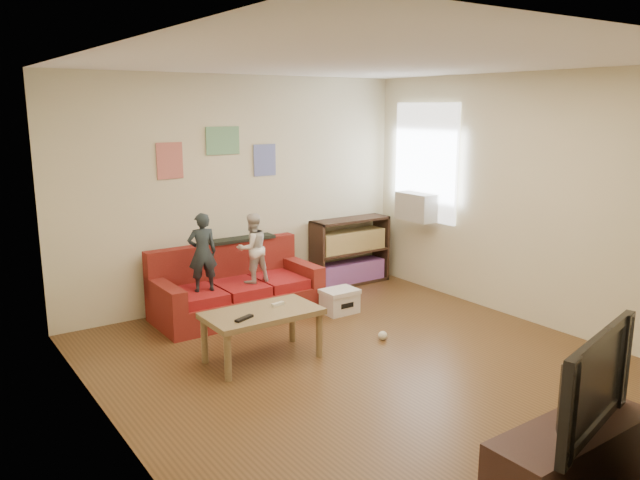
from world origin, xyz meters
TOP-DOWN VIEW (x-y plane):
  - room_shell at (0.00, 0.00)m, footprint 4.52×5.02m
  - sofa at (-0.32, 2.05)m, footprint 1.86×0.86m
  - child_a at (-0.77, 1.89)m, footprint 0.35×0.26m
  - child_b at (-0.17, 1.89)m, footprint 0.40×0.32m
  - coffee_table at (-0.72, 0.71)m, footprint 1.07×0.59m
  - remote at (-0.97, 0.59)m, footprint 0.21×0.12m
  - game_controller at (-0.52, 0.76)m, footprint 0.14×0.06m
  - bookshelf at (1.52, 2.30)m, footprint 1.11×0.33m
  - window at (2.22, 1.65)m, footprint 0.04×1.08m
  - ac_unit at (2.10, 1.65)m, footprint 0.28×0.55m
  - artwork_left at (-0.85, 2.48)m, footprint 0.30×0.01m
  - artwork_center at (-0.20, 2.48)m, footprint 0.42×0.01m
  - artwork_right at (0.35, 2.48)m, footprint 0.30×0.01m
  - file_box at (0.69, 1.40)m, footprint 0.40×0.31m
  - tv_stand at (-0.21, -2.19)m, footprint 1.23×0.43m
  - television at (-0.21, -2.19)m, footprint 1.08×0.40m
  - tissue at (0.54, 0.45)m, footprint 0.09×0.09m

SIDE VIEW (x-z plane):
  - tissue at x=0.54m, z-range 0.00..0.09m
  - file_box at x=0.69m, z-range 0.00..0.28m
  - tv_stand at x=-0.21m, z-range 0.00..0.46m
  - sofa at x=-0.32m, z-range -0.13..0.69m
  - bookshelf at x=1.52m, z-range -0.05..0.84m
  - coffee_table at x=-0.72m, z-range 0.17..0.65m
  - remote at x=-0.97m, z-range 0.48..0.50m
  - game_controller at x=-0.52m, z-range 0.48..0.51m
  - television at x=-0.21m, z-range 0.46..1.08m
  - child_b at x=-0.17m, z-range 0.39..1.18m
  - child_a at x=-0.77m, z-range 0.39..1.24m
  - ac_unit at x=2.10m, z-range 0.91..1.26m
  - room_shell at x=0.00m, z-range -0.01..2.71m
  - window at x=2.22m, z-range 0.90..2.38m
  - artwork_right at x=0.35m, z-range 1.51..1.89m
  - artwork_left at x=-0.85m, z-range 1.55..1.95m
  - artwork_center at x=-0.20m, z-range 1.79..2.11m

